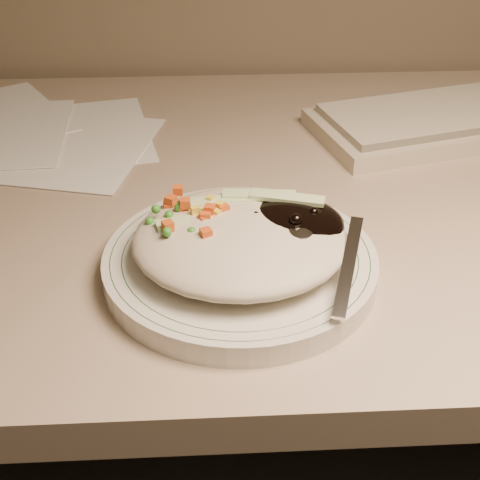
{
  "coord_description": "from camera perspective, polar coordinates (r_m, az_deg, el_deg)",
  "views": [
    {
      "loc": [
        -0.11,
        0.71,
        1.11
      ],
      "look_at": [
        -0.09,
        1.2,
        0.78
      ],
      "focal_mm": 50.0,
      "sensor_mm": 36.0,
      "label": 1
    }
  ],
  "objects": [
    {
      "name": "plate_rim",
      "position": [
        0.6,
        0.0,
        -1.26
      ],
      "size": [
        0.24,
        0.24,
        0.0
      ],
      "color": "#144723",
      "rests_on": "plate"
    },
    {
      "name": "desk",
      "position": [
        0.89,
        5.04,
        -6.19
      ],
      "size": [
        1.4,
        0.7,
        0.74
      ],
      "color": "gray",
      "rests_on": "ground"
    },
    {
      "name": "meal",
      "position": [
        0.59,
        0.42,
        0.42
      ],
      "size": [
        0.21,
        0.19,
        0.05
      ],
      "color": "#B0A48F",
      "rests_on": "plate"
    },
    {
      "name": "plate",
      "position": [
        0.61,
        -0.0,
        -2.03
      ],
      "size": [
        0.25,
        0.25,
        0.02
      ],
      "primitive_type": "cylinder",
      "color": "silver",
      "rests_on": "desk"
    },
    {
      "name": "keyboard",
      "position": [
        0.96,
        19.66,
        10.02
      ],
      "size": [
        0.47,
        0.27,
        0.03
      ],
      "rotation": [
        0.0,
        0.0,
        0.27
      ],
      "color": "#BAAF99",
      "rests_on": "desk"
    }
  ]
}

